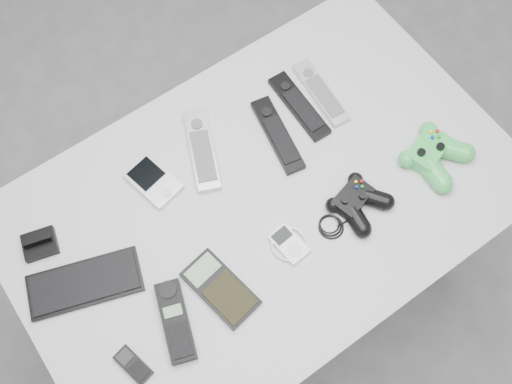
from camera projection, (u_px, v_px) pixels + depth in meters
floor at (276, 268)px, 2.17m from camera, size 3.50×3.50×0.00m
desk at (263, 210)px, 1.48m from camera, size 1.19×0.77×0.80m
pda_keyboard at (85, 283)px, 1.32m from camera, size 0.27×0.18×0.02m
dock_bracket at (38, 243)px, 1.35m from camera, size 0.09×0.08×0.04m
pda at (154, 181)px, 1.42m from camera, size 0.11×0.14×0.02m
remote_silver_a at (202, 149)px, 1.45m from camera, size 0.14×0.23×0.02m
remote_black_a at (278, 134)px, 1.47m from camera, size 0.09×0.22×0.02m
remote_black_b at (299, 106)px, 1.50m from camera, size 0.06×0.21×0.02m
remote_silver_b at (321, 92)px, 1.52m from camera, size 0.07×0.21×0.02m
mobile_phone at (133, 365)px, 1.25m from camera, size 0.06×0.09×0.01m
cordless_handset at (175, 321)px, 1.28m from camera, size 0.11×0.19×0.03m
calculator at (220, 288)px, 1.32m from camera, size 0.12×0.19×0.02m
mp3_player at (289, 244)px, 1.36m from camera, size 0.09×0.10×0.02m
controller_black at (357, 201)px, 1.39m from camera, size 0.25×0.19×0.04m
controller_green at (434, 154)px, 1.43m from camera, size 0.19×0.20×0.05m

